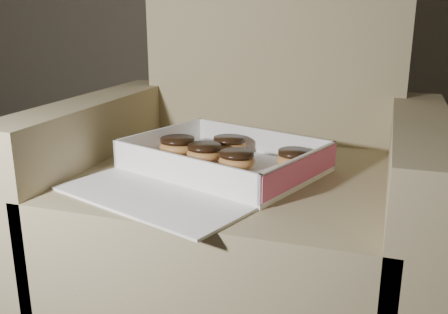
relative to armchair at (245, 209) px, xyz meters
name	(u,v)px	position (x,y,z in m)	size (l,w,h in m)	color
armchair	(245,209)	(0.00, 0.00, 0.00)	(0.81, 0.68, 0.84)	#92805D
bakery_box	(213,169)	(-0.04, -0.11, 0.12)	(0.48, 0.52, 0.06)	white
donut_a	(237,160)	(0.01, -0.09, 0.14)	(0.07, 0.07, 0.04)	#DB974C
donut_b	(295,159)	(0.11, -0.04, 0.14)	(0.07, 0.07, 0.04)	#DB974C
donut_c	(204,153)	(-0.07, -0.06, 0.14)	(0.08, 0.08, 0.04)	#DB974C
donut_d	(178,146)	(-0.15, -0.03, 0.14)	(0.08, 0.08, 0.04)	#DB974C
donut_e	(229,145)	(-0.04, 0.02, 0.14)	(0.08, 0.08, 0.04)	#DB974C
crumb_a	(250,190)	(0.06, -0.20, 0.12)	(0.01, 0.01, 0.00)	black
crumb_b	(160,161)	(-0.16, -0.09, 0.12)	(0.01, 0.01, 0.00)	black
crumb_c	(239,170)	(0.01, -0.10, 0.12)	(0.01, 0.01, 0.00)	black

